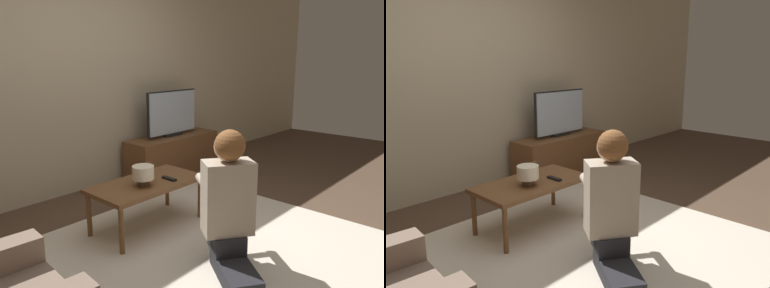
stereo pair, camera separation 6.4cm
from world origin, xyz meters
TOP-DOWN VIEW (x-y plane):
  - ground_plane at (0.00, 0.00)m, footprint 10.00×10.00m
  - wall_back at (0.00, 1.93)m, footprint 10.00×0.06m
  - rug at (0.00, 0.00)m, footprint 2.41×2.33m
  - tv_stand at (1.22, 1.62)m, footprint 1.28×0.42m
  - tv at (1.22, 1.62)m, footprint 0.81×0.08m
  - coffee_table at (-0.07, 0.64)m, footprint 0.97×0.51m
  - person_kneeling at (-0.12, -0.26)m, footprint 0.69×0.82m
  - picture_frame at (-0.03, 0.69)m, footprint 0.11×0.01m
  - table_lamp at (-0.16, 0.58)m, footprint 0.18×0.18m
  - remote at (0.09, 0.54)m, footprint 0.04×0.15m

SIDE VIEW (x-z plane):
  - ground_plane at x=0.00m, z-range 0.00..0.00m
  - rug at x=0.00m, z-range 0.00..0.02m
  - tv_stand at x=1.22m, z-range 0.00..0.48m
  - coffee_table at x=-0.07m, z-range 0.17..0.59m
  - remote at x=0.09m, z-range 0.42..0.44m
  - picture_frame at x=-0.03m, z-range 0.42..0.57m
  - person_kneeling at x=-0.12m, z-range 0.01..0.99m
  - table_lamp at x=-0.16m, z-range 0.44..0.61m
  - tv at x=1.22m, z-range 0.48..1.05m
  - wall_back at x=0.00m, z-range 0.00..2.60m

